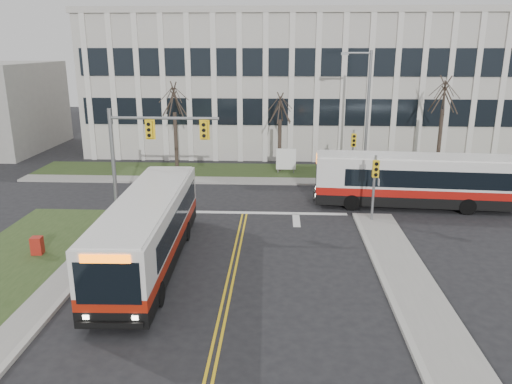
% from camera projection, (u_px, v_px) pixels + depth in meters
% --- Properties ---
extents(ground, '(120.00, 120.00, 0.00)m').
position_uv_depth(ground, '(232.00, 274.00, 21.57)').
color(ground, black).
rests_on(ground, ground).
extents(sidewalk_west, '(1.20, 26.00, 0.14)m').
position_uv_depth(sidewalk_west, '(15.00, 331.00, 17.08)').
color(sidewalk_west, '#9E9B93').
rests_on(sidewalk_west, ground).
extents(sidewalk_east, '(2.00, 26.00, 0.14)m').
position_uv_depth(sidewalk_east, '(444.00, 343.00, 16.42)').
color(sidewalk_east, '#9E9B93').
rests_on(sidewalk_east, ground).
extents(sidewalk_cross, '(44.00, 1.60, 0.14)m').
position_uv_depth(sidewalk_cross, '(321.00, 182.00, 35.89)').
color(sidewalk_cross, '#9E9B93').
rests_on(sidewalk_cross, ground).
extents(building_lawn, '(44.00, 5.00, 0.12)m').
position_uv_depth(building_lawn, '(318.00, 172.00, 38.58)').
color(building_lawn, '#2D411B').
rests_on(building_lawn, ground).
extents(office_building, '(40.00, 16.00, 12.00)m').
position_uv_depth(office_building, '(311.00, 83.00, 48.40)').
color(office_building, '#BBB7AC').
rests_on(office_building, ground).
extents(mast_arm_signal, '(6.11, 0.38, 6.20)m').
position_uv_depth(mast_arm_signal, '(142.00, 144.00, 27.49)').
color(mast_arm_signal, slate).
rests_on(mast_arm_signal, ground).
extents(signal_pole_near, '(0.34, 0.39, 3.80)m').
position_uv_depth(signal_pole_near, '(375.00, 179.00, 27.15)').
color(signal_pole_near, slate).
rests_on(signal_pole_near, ground).
extents(signal_pole_far, '(0.34, 0.39, 3.80)m').
position_uv_depth(signal_pole_far, '(353.00, 148.00, 35.29)').
color(signal_pole_far, slate).
rests_on(signal_pole_far, ground).
extents(streetlight, '(2.15, 0.25, 9.20)m').
position_uv_depth(streetlight, '(365.00, 109.00, 35.26)').
color(streetlight, slate).
rests_on(streetlight, ground).
extents(directory_sign, '(1.50, 0.12, 2.00)m').
position_uv_depth(directory_sign, '(286.00, 159.00, 37.90)').
color(directory_sign, slate).
rests_on(directory_sign, ground).
extents(tree_left, '(1.80, 1.80, 7.70)m').
position_uv_depth(tree_left, '(174.00, 100.00, 37.54)').
color(tree_left, '#42352B').
rests_on(tree_left, ground).
extents(tree_mid, '(1.80, 1.80, 6.82)m').
position_uv_depth(tree_mid, '(280.00, 109.00, 37.54)').
color(tree_mid, '#42352B').
rests_on(tree_mid, ground).
extents(tree_right, '(1.80, 1.80, 8.25)m').
position_uv_depth(tree_right, '(444.00, 96.00, 36.51)').
color(tree_right, '#42352B').
rests_on(tree_right, ground).
extents(bus_main, '(2.84, 11.75, 3.12)m').
position_uv_depth(bus_main, '(149.00, 232.00, 22.04)').
color(bus_main, silver).
rests_on(bus_main, ground).
extents(bus_cross, '(11.87, 3.37, 3.12)m').
position_uv_depth(bus_cross, '(414.00, 182.00, 30.13)').
color(bus_cross, silver).
rests_on(bus_cross, ground).
extents(newspaper_box_blue, '(0.62, 0.59, 0.95)m').
position_uv_depth(newspaper_box_blue, '(82.00, 254.00, 22.40)').
color(newspaper_box_blue, navy).
rests_on(newspaper_box_blue, ground).
extents(newspaper_box_red, '(0.54, 0.49, 0.95)m').
position_uv_depth(newspaper_box_red, '(37.00, 247.00, 23.24)').
color(newspaper_box_red, '#A31F15').
rests_on(newspaper_box_red, ground).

